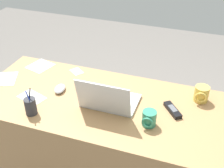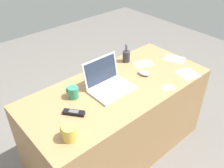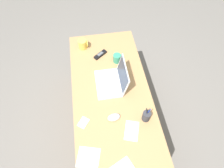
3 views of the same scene
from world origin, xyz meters
name	(u,v)px [view 1 (image 1 of 3)]	position (x,y,z in m)	size (l,w,h in m)	color
desk	(100,143)	(0.00, 0.00, 0.36)	(1.54, 0.71, 0.71)	#A87C4F
laptop	(109,100)	(-0.07, 0.03, 0.76)	(0.33, 0.27, 0.22)	silver
computer_mouse	(60,89)	(0.27, -0.02, 0.73)	(0.07, 0.11, 0.03)	silver
coffee_mug_white	(149,119)	(-0.34, 0.12, 0.76)	(0.08, 0.09, 0.09)	#338C6B
coffee_mug_tall	(201,94)	(-0.59, -0.21, 0.76)	(0.09, 0.10, 0.10)	#E0BC4C
cordless_phone	(173,110)	(-0.44, -0.04, 0.73)	(0.13, 0.15, 0.03)	black
pen_holder	(31,106)	(0.32, 0.24, 0.77)	(0.07, 0.07, 0.17)	#333338
paper_note_near_laptop	(32,97)	(0.41, 0.11, 0.72)	(0.17, 0.11, 0.00)	white
paper_note_left	(40,66)	(0.56, -0.26, 0.72)	(0.15, 0.16, 0.00)	white
paper_note_right	(77,71)	(0.28, -0.27, 0.72)	(0.09, 0.07, 0.00)	white
paper_note_front	(6,79)	(0.69, -0.02, 0.72)	(0.13, 0.18, 0.00)	white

